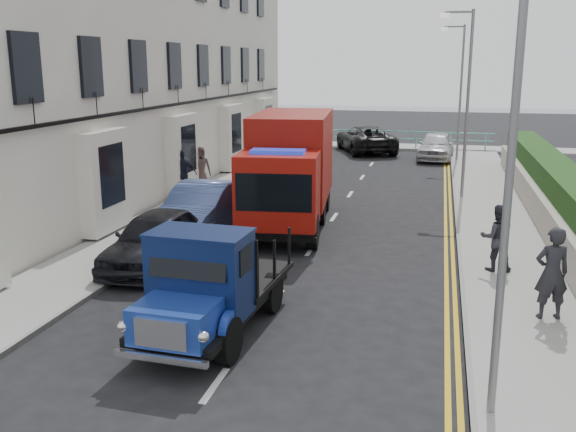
% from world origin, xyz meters
% --- Properties ---
extents(ground, '(120.00, 120.00, 0.00)m').
position_xyz_m(ground, '(0.00, 0.00, 0.00)').
color(ground, black).
rests_on(ground, ground).
extents(pavement_west, '(2.40, 38.00, 0.12)m').
position_xyz_m(pavement_west, '(-5.20, 9.00, 0.06)').
color(pavement_west, gray).
rests_on(pavement_west, ground).
extents(pavement_east, '(2.60, 38.00, 0.12)m').
position_xyz_m(pavement_east, '(5.30, 9.00, 0.06)').
color(pavement_east, gray).
rests_on(pavement_east, ground).
extents(promenade, '(30.00, 2.50, 0.12)m').
position_xyz_m(promenade, '(0.00, 29.00, 0.06)').
color(promenade, gray).
rests_on(promenade, ground).
extents(sea_plane, '(120.00, 120.00, 0.00)m').
position_xyz_m(sea_plane, '(0.00, 60.00, 0.00)').
color(sea_plane, slate).
rests_on(sea_plane, ground).
extents(terrace_west, '(6.31, 30.20, 14.25)m').
position_xyz_m(terrace_west, '(-9.47, 13.00, 7.17)').
color(terrace_west, beige).
rests_on(terrace_west, ground).
extents(garden_east, '(1.45, 28.00, 1.75)m').
position_xyz_m(garden_east, '(7.21, 9.00, 0.90)').
color(garden_east, '#B2AD9E').
rests_on(garden_east, ground).
extents(seafront_railing, '(13.00, 0.08, 1.11)m').
position_xyz_m(seafront_railing, '(0.00, 28.20, 0.58)').
color(seafront_railing, '#59B2A5').
rests_on(seafront_railing, ground).
extents(lamp_near, '(1.23, 0.18, 7.00)m').
position_xyz_m(lamp_near, '(4.18, -2.00, 4.00)').
color(lamp_near, slate).
rests_on(lamp_near, ground).
extents(lamp_mid, '(1.23, 0.18, 7.00)m').
position_xyz_m(lamp_mid, '(4.18, 14.00, 4.00)').
color(lamp_mid, slate).
rests_on(lamp_mid, ground).
extents(lamp_far, '(1.23, 0.18, 7.00)m').
position_xyz_m(lamp_far, '(4.18, 24.00, 4.00)').
color(lamp_far, slate).
rests_on(lamp_far, ground).
extents(bedford_lorry, '(2.04, 4.62, 2.14)m').
position_xyz_m(bedford_lorry, '(-0.76, -0.37, 0.98)').
color(bedford_lorry, black).
rests_on(bedford_lorry, ground).
extents(red_lorry, '(2.99, 6.95, 3.54)m').
position_xyz_m(red_lorry, '(-1.23, 8.67, 1.88)').
color(red_lorry, black).
rests_on(red_lorry, ground).
extents(parked_car_front, '(1.74, 4.24, 1.44)m').
position_xyz_m(parked_car_front, '(-3.60, 3.66, 0.72)').
color(parked_car_front, black).
rests_on(parked_car_front, ground).
extents(parked_car_mid, '(1.66, 4.70, 1.54)m').
position_xyz_m(parked_car_mid, '(-3.60, 7.00, 0.77)').
color(parked_car_mid, '#4E67A8').
rests_on(parked_car_mid, ground).
extents(parked_car_rear, '(2.32, 4.93, 1.39)m').
position_xyz_m(parked_car_rear, '(-3.49, 16.92, 0.70)').
color(parked_car_rear, '#A6A6AA').
rests_on(parked_car_rear, ground).
extents(seafront_car_left, '(4.43, 6.14, 1.55)m').
position_xyz_m(seafront_car_left, '(-0.85, 26.57, 0.78)').
color(seafront_car_left, black).
rests_on(seafront_car_left, ground).
extents(seafront_car_right, '(2.06, 4.47, 1.48)m').
position_xyz_m(seafront_car_right, '(3.20, 24.42, 0.74)').
color(seafront_car_right, silver).
rests_on(seafront_car_right, ground).
extents(pedestrian_east_near, '(0.78, 0.61, 1.89)m').
position_xyz_m(pedestrian_east_near, '(5.66, 1.98, 1.07)').
color(pedestrian_east_near, '#242328').
rests_on(pedestrian_east_near, pavement_east).
extents(pedestrian_east_far, '(0.87, 0.71, 1.66)m').
position_xyz_m(pedestrian_east_far, '(4.85, 4.92, 0.95)').
color(pedestrian_east_far, '#2C2A33').
rests_on(pedestrian_east_far, pavement_east).
extents(pedestrian_west_near, '(1.17, 0.80, 1.84)m').
position_xyz_m(pedestrian_west_near, '(-6.00, 11.27, 1.04)').
color(pedestrian_west_near, black).
rests_on(pedestrian_west_near, pavement_west).
extents(pedestrian_west_far, '(0.99, 0.81, 1.74)m').
position_xyz_m(pedestrian_west_far, '(-6.00, 13.15, 0.99)').
color(pedestrian_west_far, '#42302F').
rests_on(pedestrian_west_far, pavement_west).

